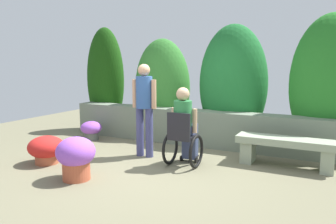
{
  "coord_description": "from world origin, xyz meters",
  "views": [
    {
      "loc": [
        2.51,
        -4.59,
        1.74
      ],
      "look_at": [
        -0.17,
        0.71,
        0.85
      ],
      "focal_mm": 35.81,
      "sensor_mm": 36.0,
      "label": 1
    }
  ],
  "objects_px": {
    "flower_pot_purple_near": "(76,156)",
    "flower_pot_terracotta_by_wall": "(91,130)",
    "person_in_wheelchair": "(184,129)",
    "stone_bench": "(286,147)",
    "person_standing_companion": "(144,104)",
    "flower_pot_red_accent": "(46,149)"
  },
  "relations": [
    {
      "from": "person_in_wheelchair",
      "to": "flower_pot_terracotta_by_wall",
      "type": "distance_m",
      "value": 2.77
    },
    {
      "from": "flower_pot_terracotta_by_wall",
      "to": "flower_pot_red_accent",
      "type": "bearing_deg",
      "value": -75.05
    },
    {
      "from": "stone_bench",
      "to": "flower_pot_terracotta_by_wall",
      "type": "relative_size",
      "value": 3.45
    },
    {
      "from": "flower_pot_purple_near",
      "to": "stone_bench",
      "type": "bearing_deg",
      "value": 37.19
    },
    {
      "from": "flower_pot_red_accent",
      "to": "person_standing_companion",
      "type": "bearing_deg",
      "value": 41.8
    },
    {
      "from": "person_standing_companion",
      "to": "flower_pot_terracotta_by_wall",
      "type": "height_order",
      "value": "person_standing_companion"
    },
    {
      "from": "person_in_wheelchair",
      "to": "flower_pot_purple_near",
      "type": "distance_m",
      "value": 1.79
    },
    {
      "from": "person_in_wheelchair",
      "to": "flower_pot_red_accent",
      "type": "xyz_separation_m",
      "value": [
        -2.17,
        -0.96,
        -0.37
      ]
    },
    {
      "from": "flower_pot_purple_near",
      "to": "person_in_wheelchair",
      "type": "bearing_deg",
      "value": 49.71
    },
    {
      "from": "person_in_wheelchair",
      "to": "person_standing_companion",
      "type": "xyz_separation_m",
      "value": [
        -0.88,
        0.19,
        0.36
      ]
    },
    {
      "from": "person_in_wheelchair",
      "to": "flower_pot_red_accent",
      "type": "relative_size",
      "value": 2.15
    },
    {
      "from": "flower_pot_purple_near",
      "to": "flower_pot_red_accent",
      "type": "xyz_separation_m",
      "value": [
        -1.02,
        0.39,
        -0.1
      ]
    },
    {
      "from": "stone_bench",
      "to": "person_in_wheelchair",
      "type": "height_order",
      "value": "person_in_wheelchair"
    },
    {
      "from": "flower_pot_purple_near",
      "to": "flower_pot_terracotta_by_wall",
      "type": "bearing_deg",
      "value": 124.79
    },
    {
      "from": "person_in_wheelchair",
      "to": "flower_pot_terracotta_by_wall",
      "type": "bearing_deg",
      "value": 163.84
    },
    {
      "from": "stone_bench",
      "to": "flower_pot_terracotta_by_wall",
      "type": "height_order",
      "value": "stone_bench"
    },
    {
      "from": "flower_pot_purple_near",
      "to": "flower_pot_red_accent",
      "type": "relative_size",
      "value": 1.05
    },
    {
      "from": "flower_pot_terracotta_by_wall",
      "to": "person_standing_companion",
      "type": "bearing_deg",
      "value": -18.86
    },
    {
      "from": "person_standing_companion",
      "to": "flower_pot_red_accent",
      "type": "relative_size",
      "value": 2.76
    },
    {
      "from": "stone_bench",
      "to": "flower_pot_purple_near",
      "type": "xyz_separation_m",
      "value": [
        -2.7,
        -2.05,
        0.02
      ]
    },
    {
      "from": "stone_bench",
      "to": "person_standing_companion",
      "type": "bearing_deg",
      "value": -176.54
    },
    {
      "from": "person_standing_companion",
      "to": "flower_pot_red_accent",
      "type": "xyz_separation_m",
      "value": [
        -1.29,
        -1.15,
        -0.73
      ]
    }
  ]
}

